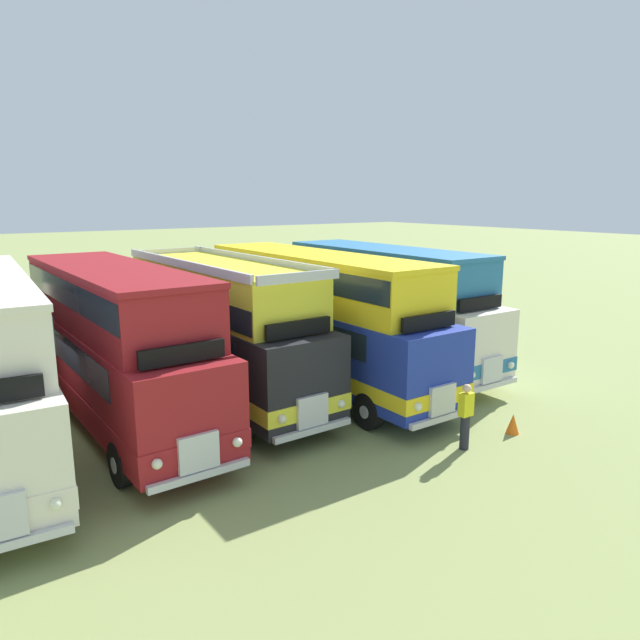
% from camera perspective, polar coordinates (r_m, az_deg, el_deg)
% --- Properties ---
extents(ground_plane, '(200.00, 200.00, 0.00)m').
position_cam_1_polar(ground_plane, '(17.53, -24.22, -10.29)').
color(ground_plane, '#8C9956').
extents(bus_fifth_in_row, '(2.77, 10.34, 4.49)m').
position_cam_1_polar(bus_fifth_in_row, '(16.95, -19.31, -1.87)').
color(bus_fifth_in_row, maroon).
rests_on(bus_fifth_in_row, ground).
extents(bus_sixth_in_row, '(2.73, 9.75, 4.52)m').
position_cam_1_polar(bus_sixth_in_row, '(18.40, -9.59, -0.67)').
color(bus_sixth_in_row, black).
rests_on(bus_sixth_in_row, ground).
extents(bus_seventh_in_row, '(2.67, 11.40, 4.49)m').
position_cam_1_polar(bus_seventh_in_row, '(19.63, -0.26, 0.65)').
color(bus_seventh_in_row, '#1E339E').
rests_on(bus_seventh_in_row, ground).
extents(bus_eighth_in_row, '(2.67, 9.99, 4.49)m').
position_cam_1_polar(bus_eighth_in_row, '(21.91, 6.43, 1.74)').
color(bus_eighth_in_row, silver).
rests_on(bus_eighth_in_row, ground).
extents(cone_near_end, '(0.36, 0.36, 0.55)m').
position_cam_1_polar(cone_near_end, '(16.92, 18.37, -9.62)').
color(cone_near_end, orange).
rests_on(cone_near_end, ground).
extents(marshal_person, '(0.36, 0.24, 1.73)m').
position_cam_1_polar(marshal_person, '(15.38, 14.06, -9.11)').
color(marshal_person, '#23232D').
rests_on(marshal_person, ground).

